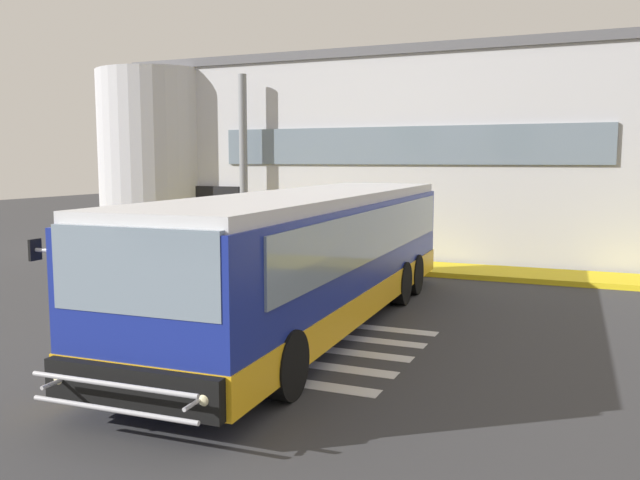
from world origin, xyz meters
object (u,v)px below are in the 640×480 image
passenger_near_column (260,227)px  entry_support_column (243,164)px  safety_bollard_yellow (396,261)px  bus_main_foreground (312,261)px  passenger_by_doorway (286,229)px

passenger_near_column → entry_support_column: bearing=156.9°
entry_support_column → passenger_near_column: bearing=-23.1°
passenger_near_column → safety_bollard_yellow: size_ratio=1.86×
bus_main_foreground → safety_bollard_yellow: bearing=91.3°
passenger_near_column → passenger_by_doorway: 1.10m
bus_main_foreground → passenger_near_column: (-5.36, 7.81, -0.26)m
passenger_near_column → passenger_by_doorway: size_ratio=1.00×
bus_main_foreground → passenger_near_column: size_ratio=7.31×
entry_support_column → passenger_near_column: (0.80, -0.34, -2.11)m
entry_support_column → passenger_by_doorway: 2.88m
entry_support_column → bus_main_foreground: (6.16, -8.15, -1.86)m
passenger_near_column → safety_bollard_yellow: passenger_near_column is taller
safety_bollard_yellow → passenger_by_doorway: bearing=163.2°
passenger_near_column → passenger_by_doorway: (1.08, -0.21, 0.00)m
entry_support_column → safety_bollard_yellow: bearing=-16.7°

